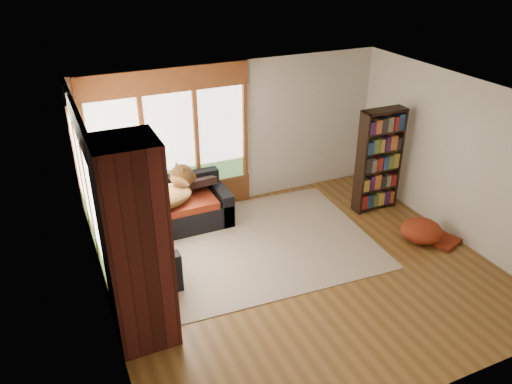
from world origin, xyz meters
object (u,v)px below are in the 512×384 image
object	(u,v)px
area_rug	(253,244)
dog_tan	(168,189)
bookshelf	(379,161)
brick_chimney	(136,247)
sectional_sofa	(143,228)
pouf	(422,230)
dog_brindle	(117,225)

from	to	relation	value
area_rug	dog_tan	bearing A→B (deg)	140.87
bookshelf	dog_tan	xyz separation A→B (m)	(-3.61, 0.67, -0.12)
area_rug	brick_chimney	bearing A→B (deg)	-147.07
sectional_sofa	pouf	bearing A→B (deg)	-27.05
brick_chimney	pouf	world-z (taller)	brick_chimney
area_rug	bookshelf	bearing A→B (deg)	4.96
area_rug	dog_brindle	xyz separation A→B (m)	(-2.03, 0.22, 0.74)
sectional_sofa	dog_brindle	size ratio (longest dim) A/B	2.62
dog_tan	bookshelf	bearing A→B (deg)	-21.91
brick_chimney	area_rug	xyz separation A→B (m)	(2.03, 1.32, -1.29)
brick_chimney	bookshelf	bearing A→B (deg)	18.66
bookshelf	pouf	world-z (taller)	bookshelf
sectional_sofa	bookshelf	bearing A→B (deg)	-11.34
sectional_sofa	dog_tan	bearing A→B (deg)	13.85
brick_chimney	sectional_sofa	bearing A→B (deg)	77.71
bookshelf	pouf	distance (m)	1.43
area_rug	pouf	size ratio (longest dim) A/B	5.66
dog_tan	dog_brindle	distance (m)	1.15
dog_tan	dog_brindle	xyz separation A→B (m)	(-0.93, -0.67, -0.08)
brick_chimney	sectional_sofa	distance (m)	2.32
area_rug	sectional_sofa	bearing A→B (deg)	155.18
area_rug	dog_tan	distance (m)	1.63
sectional_sofa	area_rug	bearing A→B (deg)	-28.99
brick_chimney	bookshelf	xyz separation A→B (m)	(4.54, 1.53, -0.37)
pouf	sectional_sofa	bearing A→B (deg)	157.12
area_rug	pouf	world-z (taller)	pouf
dog_tan	dog_brindle	bearing A→B (deg)	-155.81
sectional_sofa	dog_brindle	xyz separation A→B (m)	(-0.45, -0.51, 0.44)
brick_chimney	sectional_sofa	xyz separation A→B (m)	(0.45, 2.05, -1.00)
bookshelf	dog_brindle	xyz separation A→B (m)	(-4.54, 0.01, -0.19)
brick_chimney	sectional_sofa	size ratio (longest dim) A/B	1.18
sectional_sofa	dog_brindle	distance (m)	0.81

